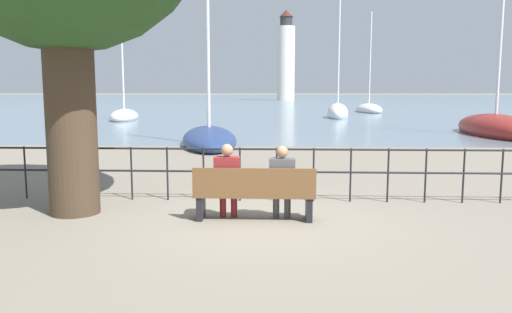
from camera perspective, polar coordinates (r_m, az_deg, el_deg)
name	(u,v)px	position (r m, az deg, el deg)	size (l,w,h in m)	color
ground_plane	(255,219)	(8.42, -0.16, -7.20)	(1000.00, 1000.00, 0.00)	gray
harbor_water	(278,98)	(169.29, 2.57, 6.74)	(600.00, 300.00, 0.01)	slate
park_bench	(254,194)	(8.25, -0.18, -4.36)	(2.01, 0.45, 0.90)	brown
seated_person_left	(227,178)	(8.31, -3.29, -2.49)	(0.42, 0.35, 1.27)	maroon
seated_person_right	(282,179)	(8.27, 2.99, -2.64)	(0.43, 0.35, 1.25)	#4C4C51
promenade_railing	(258,166)	(9.69, 0.26, -1.07)	(13.62, 0.04, 1.05)	black
sailboat_0	(338,113)	(41.10, 9.31, 4.96)	(2.23, 5.72, 11.45)	white
sailboat_1	(495,129)	(27.00, 25.67, 2.90)	(2.58, 7.85, 10.09)	maroon
sailboat_2	(124,116)	(38.56, -14.82, 4.50)	(2.82, 5.99, 10.15)	white
sailboat_3	(209,138)	(20.18, -5.38, 2.06)	(3.31, 7.40, 8.58)	navy
sailboat_4	(369,109)	(52.29, 12.77, 5.28)	(2.62, 6.76, 10.41)	white
harbor_lighthouse	(286,59)	(121.55, 3.45, 11.11)	(4.20, 4.20, 21.24)	silver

